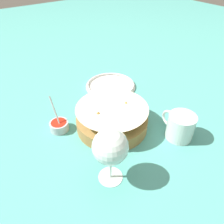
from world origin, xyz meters
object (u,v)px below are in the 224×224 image
at_px(food_basket, 112,119).
at_px(sauce_cup, 59,125).
at_px(wine_glass, 110,148).
at_px(beer_mug, 180,127).
at_px(side_plate, 111,85).

distance_m(food_basket, sauce_cup, 0.18).
distance_m(wine_glass, beer_mug, 0.29).
bearing_deg(food_basket, side_plate, -35.00).
bearing_deg(side_plate, sauce_cup, 112.06).
bearing_deg(wine_glass, sauce_cup, 5.95).
xyz_separation_m(food_basket, beer_mug, (-0.17, -0.15, 0.00)).
distance_m(food_basket, beer_mug, 0.23).
height_order(sauce_cup, wine_glass, wine_glass).
distance_m(beer_mug, side_plate, 0.39).
distance_m(food_basket, side_plate, 0.27).
relative_size(food_basket, sauce_cup, 2.06).
relative_size(sauce_cup, beer_mug, 0.96).
bearing_deg(sauce_cup, food_basket, -122.19).
xyz_separation_m(sauce_cup, side_plate, (0.13, -0.31, -0.01)).
bearing_deg(beer_mug, sauce_cup, 48.92).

